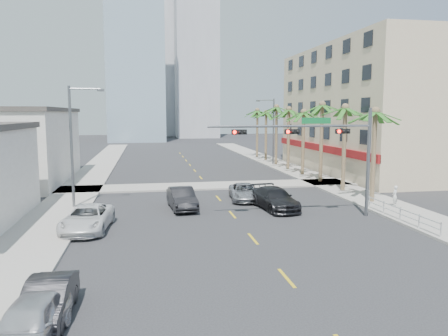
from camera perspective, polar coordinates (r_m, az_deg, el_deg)
name	(u,v)px	position (r m, az deg, el deg)	size (l,w,h in m)	color
ground	(273,263)	(21.27, 6.44, -12.17)	(260.00, 260.00, 0.00)	#262628
sidewalk_right	(334,186)	(43.63, 14.14, -2.24)	(4.00, 120.00, 0.15)	gray
sidewalk_left	(76,193)	(40.32, -18.81, -3.17)	(4.00, 120.00, 0.15)	gray
sidewalk_cross	(208,186)	(42.21, -2.06, -2.34)	(80.00, 4.00, 0.15)	gray
building_right	(378,110)	(56.53, 19.52, 7.21)	(15.25, 28.00, 15.00)	beige
building_left_far	(9,147)	(49.30, -26.23, 2.42)	(11.00, 18.00, 7.20)	beige
tower_far_left	(136,45)	(115.51, -11.48, 15.44)	(14.00, 14.00, 48.00)	#99B2C6
tower_far_right	(196,33)	(132.09, -3.66, 17.13)	(12.00, 12.00, 60.00)	#ADADB2
tower_far_center	(154,70)	(144.93, -9.15, 12.58)	(16.00, 16.00, 42.00)	#ADADB2
traffic_signal_mast	(324,143)	(29.61, 12.97, 3.17)	(11.12, 0.54, 7.20)	slate
palm_tree_0	(375,113)	(35.74, 19.17, 6.85)	(4.80, 4.80, 7.80)	brown
palm_tree_1	(345,109)	(40.37, 15.57, 7.46)	(4.80, 4.80, 8.16)	brown
palm_tree_2	(322,106)	(45.12, 12.71, 7.93)	(4.80, 4.80, 8.52)	brown
palm_tree_3	(304,113)	(49.95, 10.37, 7.09)	(4.80, 4.80, 7.80)	brown
palm_tree_4	(289,110)	(54.86, 8.47, 7.49)	(4.80, 4.80, 8.16)	brown
palm_tree_5	(277,108)	(59.82, 6.89, 7.81)	(4.80, 4.80, 8.52)	brown
palm_tree_6	(266,113)	(64.80, 5.53, 7.15)	(4.80, 4.80, 7.80)	brown
palm_tree_7	(257,111)	(69.83, 4.38, 7.45)	(4.80, 4.80, 8.16)	brown
streetlight_left	(74,141)	(33.69, -18.99, 3.41)	(2.55, 0.25, 9.00)	slate
streetlight_right	(272,128)	(59.67, 6.29, 5.21)	(2.55, 0.25, 9.00)	slate
guardrail	(400,212)	(30.58, 22.03, -5.37)	(0.08, 8.08, 1.00)	silver
car_parked_near	(29,323)	(15.16, -24.10, -18.02)	(1.71, 4.26, 1.45)	silver
car_parked_mid	(48,300)	(16.67, -22.05, -15.73)	(1.45, 4.16, 1.37)	black
car_parked_far	(87,218)	(27.65, -17.42, -6.28)	(2.51, 5.45, 1.51)	silver
car_lane_left	(182,198)	(32.39, -5.52, -3.98)	(1.68, 4.81, 1.58)	black
car_lane_center	(244,192)	(35.53, 2.67, -3.16)	(2.24, 4.86, 1.35)	#A4A4A9
car_lane_right	(275,199)	(32.41, 6.67, -3.99)	(2.21, 5.44, 1.58)	black
pedestrian	(395,196)	(34.83, 21.40, -3.42)	(0.57, 0.37, 1.57)	silver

